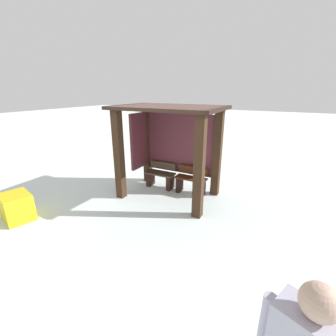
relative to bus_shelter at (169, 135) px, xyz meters
name	(u,v)px	position (x,y,z in m)	size (l,w,h in m)	color
ground_plane	(169,195)	(0.09, -0.18, -1.66)	(60.00, 60.00, 0.00)	white
bus_shelter	(169,135)	(0.00, 0.00, 0.00)	(2.68, 1.84, 2.44)	#382316
bench_left_inside	(161,177)	(-0.40, 0.23, -1.33)	(0.89, 0.40, 0.75)	#4E3C2C
bench_center_inside	(191,182)	(0.59, 0.23, -1.32)	(0.89, 0.34, 0.76)	#4F2815
grit_bin	(17,207)	(-2.37, -2.89, -1.36)	(0.70, 0.56, 0.61)	yellow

